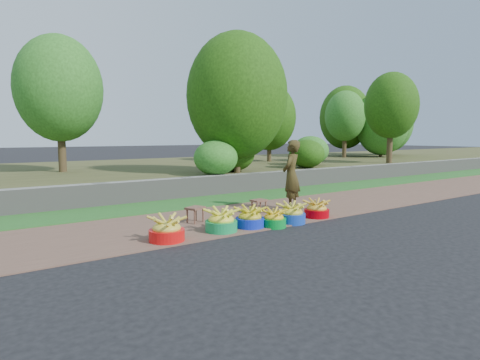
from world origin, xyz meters
TOP-DOWN VIEW (x-y plane):
  - ground_plane at (0.00, 0.00)m, footprint 120.00×120.00m
  - dirt_shoulder at (0.00, 1.25)m, footprint 80.00×2.50m
  - grass_verge at (0.00, 3.25)m, footprint 80.00×1.50m
  - retaining_wall at (0.00, 4.10)m, footprint 80.00×0.35m
  - earth_bank at (0.00, 9.00)m, footprint 80.00×10.00m
  - vegetation at (4.40, 7.98)m, footprint 35.74×8.19m
  - basin_a at (-2.30, 0.31)m, footprint 0.55×0.55m
  - basin_b at (-1.27, 0.36)m, footprint 0.55×0.55m
  - basin_c at (-0.68, 0.33)m, footprint 0.52×0.52m
  - basin_d at (-0.28, 0.14)m, footprint 0.45×0.45m
  - basin_e at (0.21, 0.20)m, footprint 0.52×0.52m
  - basin_f at (0.94, 0.26)m, footprint 0.50×0.50m
  - stool_left at (-1.30, 1.22)m, footprint 0.41×0.37m
  - stool_right at (0.28, 1.30)m, footprint 0.34×0.27m
  - vendor_woman at (1.06, 1.15)m, footprint 0.67×0.60m

SIDE VIEW (x-z plane):
  - ground_plane at x=0.00m, z-range 0.00..0.00m
  - dirt_shoulder at x=0.00m, z-range 0.00..0.02m
  - grass_verge at x=0.00m, z-range 0.00..0.04m
  - basin_d at x=-0.28m, z-range -0.02..0.32m
  - basin_f at x=0.94m, z-range -0.02..0.35m
  - basin_c at x=-0.68m, z-range -0.02..0.37m
  - basin_e at x=0.21m, z-range -0.02..0.37m
  - basin_b at x=-1.27m, z-range -0.02..0.39m
  - basin_a at x=-2.30m, z-range -0.02..0.39m
  - stool_right at x=0.28m, z-range 0.10..0.38m
  - earth_bank at x=0.00m, z-range 0.00..0.50m
  - stool_left at x=-1.30m, z-range 0.11..0.40m
  - retaining_wall at x=0.00m, z-range 0.00..0.55m
  - vendor_woman at x=1.06m, z-range 0.02..1.56m
  - vegetation at x=4.40m, z-range 0.49..4.78m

